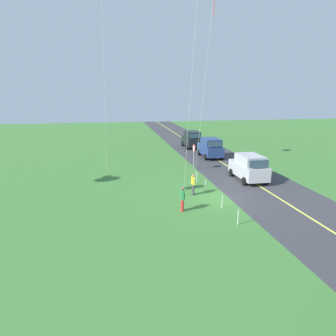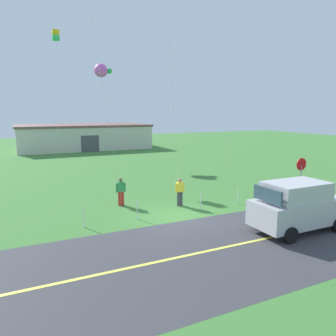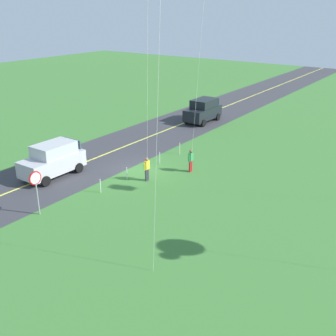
{
  "view_description": "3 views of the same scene",
  "coord_description": "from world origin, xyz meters",
  "px_view_note": "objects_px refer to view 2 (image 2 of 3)",
  "views": [
    {
      "loc": [
        -19.98,
        7.59,
        7.37
      ],
      "look_at": [
        0.32,
        3.88,
        2.31
      ],
      "focal_mm": 33.08,
      "sensor_mm": 36.0,
      "label": 1
    },
    {
      "loc": [
        -7.13,
        -13.8,
        5.25
      ],
      "look_at": [
        1.21,
        3.7,
        1.88
      ],
      "focal_mm": 34.39,
      "sensor_mm": 36.0,
      "label": 2
    },
    {
      "loc": [
        20.69,
        17.4,
        10.75
      ],
      "look_at": [
        2.91,
        4.84,
        2.16
      ],
      "focal_mm": 43.97,
      "sensor_mm": 36.0,
      "label": 3
    }
  ],
  "objects_px": {
    "person_adult_near": "(180,191)",
    "warehouse_distant": "(83,136)",
    "car_suv_foreground": "(298,206)",
    "kite_yellow_high": "(56,36)",
    "stop_sign": "(301,170)",
    "kite_green_far": "(102,71)",
    "person_adult_companion": "(121,191)"
  },
  "relations": [
    {
      "from": "person_adult_near",
      "to": "warehouse_distant",
      "type": "xyz_separation_m",
      "value": [
        0.89,
        32.7,
        0.89
      ]
    },
    {
      "from": "car_suv_foreground",
      "to": "kite_yellow_high",
      "type": "bearing_deg",
      "value": 109.73
    },
    {
      "from": "stop_sign",
      "to": "kite_yellow_high",
      "type": "bearing_deg",
      "value": 124.66
    },
    {
      "from": "kite_green_far",
      "to": "person_adult_companion",
      "type": "bearing_deg",
      "value": -101.43
    },
    {
      "from": "kite_green_far",
      "to": "stop_sign",
      "type": "bearing_deg",
      "value": -72.1
    },
    {
      "from": "kite_yellow_high",
      "to": "warehouse_distant",
      "type": "xyz_separation_m",
      "value": [
        5.28,
        17.93,
        -9.99
      ]
    },
    {
      "from": "person_adult_near",
      "to": "person_adult_companion",
      "type": "height_order",
      "value": "same"
    },
    {
      "from": "stop_sign",
      "to": "kite_yellow_high",
      "type": "xyz_separation_m",
      "value": [
        -11.57,
        16.74,
        9.94
      ]
    },
    {
      "from": "person_adult_companion",
      "to": "kite_green_far",
      "type": "bearing_deg",
      "value": 101.17
    },
    {
      "from": "person_adult_near",
      "to": "person_adult_companion",
      "type": "distance_m",
      "value": 3.35
    },
    {
      "from": "stop_sign",
      "to": "person_adult_near",
      "type": "height_order",
      "value": "stop_sign"
    },
    {
      "from": "kite_green_far",
      "to": "kite_yellow_high",
      "type": "bearing_deg",
      "value": -140.94
    },
    {
      "from": "person_adult_companion",
      "to": "stop_sign",
      "type": "bearing_deg",
      "value": 3.82
    },
    {
      "from": "stop_sign",
      "to": "person_adult_companion",
      "type": "distance_m",
      "value": 10.78
    },
    {
      "from": "car_suv_foreground",
      "to": "kite_yellow_high",
      "type": "height_order",
      "value": "kite_yellow_high"
    },
    {
      "from": "person_adult_companion",
      "to": "warehouse_distant",
      "type": "xyz_separation_m",
      "value": [
        3.88,
        31.21,
        0.89
      ]
    },
    {
      "from": "stop_sign",
      "to": "person_adult_near",
      "type": "xyz_separation_m",
      "value": [
        -7.18,
        1.96,
        -0.94
      ]
    },
    {
      "from": "stop_sign",
      "to": "car_suv_foreground",
      "type": "bearing_deg",
      "value": -138.54
    },
    {
      "from": "kite_yellow_high",
      "to": "person_adult_companion",
      "type": "bearing_deg",
      "value": -83.98
    },
    {
      "from": "stop_sign",
      "to": "kite_green_far",
      "type": "xyz_separation_m",
      "value": [
        -6.68,
        20.7,
        7.75
      ]
    },
    {
      "from": "person_adult_companion",
      "to": "kite_green_far",
      "type": "xyz_separation_m",
      "value": [
        3.49,
        17.24,
        8.69
      ]
    },
    {
      "from": "car_suv_foreground",
      "to": "person_adult_companion",
      "type": "relative_size",
      "value": 2.75
    },
    {
      "from": "car_suv_foreground",
      "to": "kite_yellow_high",
      "type": "xyz_separation_m",
      "value": [
        -7.34,
        20.47,
        10.59
      ]
    },
    {
      "from": "person_adult_near",
      "to": "kite_yellow_high",
      "type": "height_order",
      "value": "kite_yellow_high"
    },
    {
      "from": "car_suv_foreground",
      "to": "warehouse_distant",
      "type": "xyz_separation_m",
      "value": [
        -2.06,
        38.4,
        0.6
      ]
    },
    {
      "from": "car_suv_foreground",
      "to": "person_adult_near",
      "type": "xyz_separation_m",
      "value": [
        -2.95,
        5.69,
        -0.29
      ]
    },
    {
      "from": "warehouse_distant",
      "to": "person_adult_near",
      "type": "bearing_deg",
      "value": -91.55
    },
    {
      "from": "car_suv_foreground",
      "to": "kite_yellow_high",
      "type": "relative_size",
      "value": 0.36
    },
    {
      "from": "car_suv_foreground",
      "to": "kite_green_far",
      "type": "xyz_separation_m",
      "value": [
        -2.46,
        24.43,
        8.4
      ]
    },
    {
      "from": "stop_sign",
      "to": "person_adult_companion",
      "type": "xyz_separation_m",
      "value": [
        -10.17,
        3.46,
        -0.94
      ]
    },
    {
      "from": "car_suv_foreground",
      "to": "person_adult_companion",
      "type": "bearing_deg",
      "value": 129.57
    },
    {
      "from": "stop_sign",
      "to": "kite_yellow_high",
      "type": "height_order",
      "value": "kite_yellow_high"
    }
  ]
}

